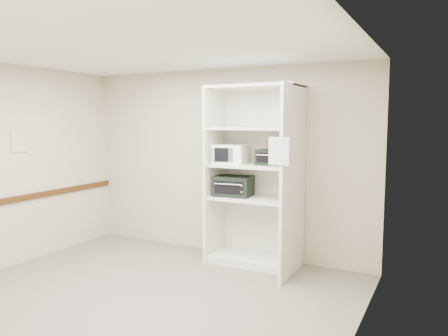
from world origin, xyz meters
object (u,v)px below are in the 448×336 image
at_px(microwave, 230,154).
at_px(toaster_oven_lower, 233,186).
at_px(toaster_oven_upper, 271,157).
at_px(shelving_unit, 257,182).

xyz_separation_m(microwave, toaster_oven_lower, (0.04, 0.03, -0.44)).
relative_size(microwave, toaster_oven_upper, 1.21).
height_order(microwave, toaster_oven_lower, microwave).
relative_size(shelving_unit, toaster_oven_upper, 6.76).
bearing_deg(toaster_oven_upper, microwave, -169.08).
distance_m(microwave, toaster_oven_lower, 0.44).
bearing_deg(microwave, shelving_unit, 2.22).
xyz_separation_m(shelving_unit, toaster_oven_lower, (-0.35, -0.02, -0.07)).
bearing_deg(shelving_unit, toaster_oven_upper, 3.10).
relative_size(shelving_unit, toaster_oven_lower, 4.87).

